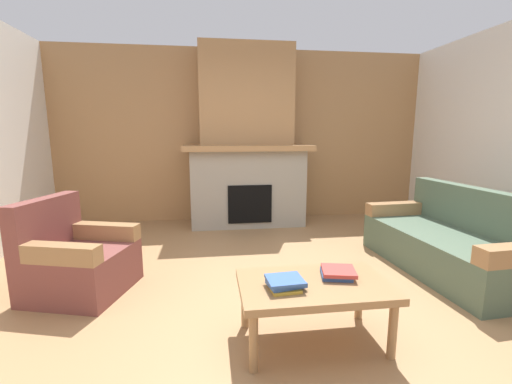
{
  "coord_description": "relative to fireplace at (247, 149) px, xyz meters",
  "views": [
    {
      "loc": [
        -0.57,
        -2.56,
        1.41
      ],
      "look_at": [
        -0.07,
        1.11,
        0.76
      ],
      "focal_mm": 23.72,
      "sensor_mm": 36.0,
      "label": 1
    }
  ],
  "objects": [
    {
      "name": "ground",
      "position": [
        0.0,
        -2.62,
        -1.16
      ],
      "size": [
        9.0,
        9.0,
        0.0
      ],
      "primitive_type": "plane",
      "color": "#9E754C"
    },
    {
      "name": "wall_back_wood_panel",
      "position": [
        0.0,
        0.38,
        0.19
      ],
      "size": [
        6.0,
        0.12,
        2.7
      ],
      "primitive_type": "cube",
      "color": "#A87A4C",
      "rests_on": "ground"
    },
    {
      "name": "coffee_table",
      "position": [
        0.1,
        -3.15,
        -0.79
      ],
      "size": [
        1.0,
        0.6,
        0.43
      ],
      "color": "#997047",
      "rests_on": "ground"
    },
    {
      "name": "couch",
      "position": [
        1.88,
        -2.15,
        -0.88
      ],
      "size": [
        0.94,
        1.85,
        0.85
      ],
      "color": "#4C604C",
      "rests_on": "ground"
    },
    {
      "name": "book_stack_center",
      "position": [
        0.29,
        -3.08,
        -0.7
      ],
      "size": [
        0.27,
        0.25,
        0.06
      ],
      "color": "#335699",
      "rests_on": "coffee_table"
    },
    {
      "name": "fireplace",
      "position": [
        0.0,
        0.0,
        0.0
      ],
      "size": [
        1.9,
        0.82,
        2.7
      ],
      "color": "gray",
      "rests_on": "ground"
    },
    {
      "name": "book_stack_near_edge",
      "position": [
        -0.11,
        -3.2,
        -0.7
      ],
      "size": [
        0.26,
        0.23,
        0.07
      ],
      "color": "gold",
      "rests_on": "coffee_table"
    },
    {
      "name": "armchair",
      "position": [
        -1.77,
        -2.14,
        -0.87
      ],
      "size": [
        0.94,
        0.94,
        0.85
      ],
      "color": "brown",
      "rests_on": "ground"
    }
  ]
}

